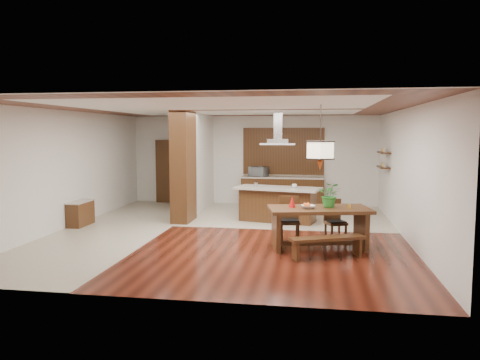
% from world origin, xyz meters
% --- Properties ---
extents(room_shell, '(9.00, 9.04, 2.92)m').
position_xyz_m(room_shell, '(0.00, 0.00, 2.06)').
color(room_shell, '#331009').
rests_on(room_shell, ground).
extents(tile_hallway, '(2.50, 9.00, 0.01)m').
position_xyz_m(tile_hallway, '(-2.75, 0.00, 0.01)').
color(tile_hallway, '#BAB19B').
rests_on(tile_hallway, ground).
extents(tile_kitchen, '(5.50, 4.00, 0.01)m').
position_xyz_m(tile_kitchen, '(1.25, 2.50, 0.01)').
color(tile_kitchen, '#BAB19B').
rests_on(tile_kitchen, ground).
extents(soffit_band, '(8.00, 9.00, 0.02)m').
position_xyz_m(soffit_band, '(0.00, 0.00, 2.88)').
color(soffit_band, '#3F1A0F').
rests_on(soffit_band, room_shell).
extents(partition_pier, '(0.45, 1.00, 2.90)m').
position_xyz_m(partition_pier, '(-1.40, 1.20, 1.45)').
color(partition_pier, '#311C0D').
rests_on(partition_pier, ground).
extents(partition_stub, '(0.18, 2.40, 2.90)m').
position_xyz_m(partition_stub, '(-1.40, 3.30, 1.45)').
color(partition_stub, silver).
rests_on(partition_stub, ground).
extents(hallway_console, '(0.37, 0.88, 0.63)m').
position_xyz_m(hallway_console, '(-3.81, 0.20, 0.32)').
color(hallway_console, '#311C0D').
rests_on(hallway_console, ground).
extents(hallway_doorway, '(1.10, 0.20, 2.10)m').
position_xyz_m(hallway_doorway, '(-2.70, 4.40, 1.05)').
color(hallway_doorway, '#311C0D').
rests_on(hallway_doorway, ground).
extents(rear_counter, '(2.60, 0.62, 0.95)m').
position_xyz_m(rear_counter, '(1.00, 4.20, 0.48)').
color(rear_counter, '#311C0D').
rests_on(rear_counter, ground).
extents(kitchen_window, '(2.60, 0.08, 1.50)m').
position_xyz_m(kitchen_window, '(1.00, 4.46, 1.75)').
color(kitchen_window, '#9C572F').
rests_on(kitchen_window, room_shell).
extents(shelf_lower, '(0.26, 0.90, 0.04)m').
position_xyz_m(shelf_lower, '(3.87, 2.60, 1.40)').
color(shelf_lower, '#311C0D').
rests_on(shelf_lower, room_shell).
extents(shelf_upper, '(0.26, 0.90, 0.04)m').
position_xyz_m(shelf_upper, '(3.87, 2.60, 1.80)').
color(shelf_upper, '#311C0D').
rests_on(shelf_upper, room_shell).
extents(dining_table, '(2.18, 1.40, 0.84)m').
position_xyz_m(dining_table, '(2.11, -1.20, 0.62)').
color(dining_table, '#311C0D').
rests_on(dining_table, ground).
extents(dining_bench, '(1.44, 0.86, 0.40)m').
position_xyz_m(dining_bench, '(2.26, -1.91, 0.20)').
color(dining_bench, '#311C0D').
rests_on(dining_bench, ground).
extents(dining_chair_left, '(0.48, 0.48, 0.97)m').
position_xyz_m(dining_chair_left, '(1.49, -0.70, 0.49)').
color(dining_chair_left, '#311C0D').
rests_on(dining_chair_left, ground).
extents(dining_chair_right, '(0.52, 0.52, 0.90)m').
position_xyz_m(dining_chair_right, '(2.47, -0.49, 0.45)').
color(dining_chair_right, '#311C0D').
rests_on(dining_chair_right, ground).
extents(pendant_lantern, '(0.64, 0.64, 1.31)m').
position_xyz_m(pendant_lantern, '(2.11, -1.20, 2.25)').
color(pendant_lantern, beige).
rests_on(pendant_lantern, room_shell).
extents(foliage_plant, '(0.54, 0.50, 0.50)m').
position_xyz_m(foliage_plant, '(2.33, -1.10, 1.09)').
color(foliage_plant, '#277527').
rests_on(foliage_plant, dining_table).
extents(fruit_bowl, '(0.35, 0.35, 0.07)m').
position_xyz_m(fruit_bowl, '(1.89, -1.33, 0.87)').
color(fruit_bowl, beige).
rests_on(fruit_bowl, dining_table).
extents(napkin_cone, '(0.19, 0.19, 0.23)m').
position_xyz_m(napkin_cone, '(1.57, -1.23, 0.95)').
color(napkin_cone, '#A40F0B').
rests_on(napkin_cone, dining_table).
extents(gold_ornament, '(0.08, 0.08, 0.09)m').
position_xyz_m(gold_ornament, '(2.70, -1.20, 0.88)').
color(gold_ornament, gold).
rests_on(gold_ornament, dining_table).
extents(kitchen_island, '(2.37, 1.43, 0.92)m').
position_xyz_m(kitchen_island, '(1.05, 1.56, 0.47)').
color(kitchen_island, '#311C0D').
rests_on(kitchen_island, ground).
extents(range_hood, '(0.90, 0.55, 0.87)m').
position_xyz_m(range_hood, '(1.05, 1.56, 2.46)').
color(range_hood, silver).
rests_on(range_hood, room_shell).
extents(island_cup, '(0.15, 0.15, 0.10)m').
position_xyz_m(island_cup, '(1.49, 1.49, 0.97)').
color(island_cup, white).
rests_on(island_cup, kitchen_island).
extents(microwave, '(0.66, 0.56, 0.31)m').
position_xyz_m(microwave, '(0.23, 4.17, 1.10)').
color(microwave, '#ACAFB3').
rests_on(microwave, rear_counter).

